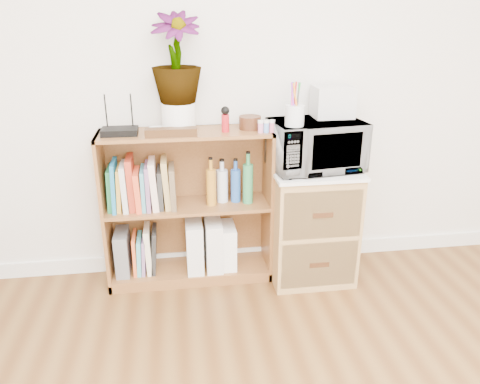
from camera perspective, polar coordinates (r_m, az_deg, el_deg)
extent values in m
cube|color=white|center=(3.20, 0.23, -7.62)|extent=(4.00, 0.02, 0.10)
cube|color=brown|center=(2.86, -6.31, -1.93)|extent=(1.00, 0.30, 0.95)
cube|color=#9E7542|center=(2.96, 8.56, -3.90)|extent=(0.50, 0.45, 0.70)
imported|color=silver|center=(2.77, 9.20, 5.66)|extent=(0.56, 0.41, 0.29)
cylinder|color=silver|center=(2.58, 6.67, 9.25)|extent=(0.10, 0.10, 0.11)
cube|color=silver|center=(2.84, 11.20, 10.75)|extent=(0.23, 0.19, 0.18)
cube|color=black|center=(2.70, -14.45, 7.17)|extent=(0.20, 0.14, 0.04)
imported|color=silver|center=(2.68, -9.77, 7.36)|extent=(0.13, 0.13, 0.03)
cylinder|color=white|center=(2.71, -7.47, 9.07)|extent=(0.19, 0.19, 0.16)
imported|color=#2E7530|center=(2.66, -7.81, 15.88)|extent=(0.27, 0.27, 0.48)
cube|color=#321B0D|center=(2.60, -8.41, 7.22)|extent=(0.28, 0.07, 0.05)
cylinder|color=#B3161D|center=(2.67, -1.80, 8.38)|extent=(0.04, 0.04, 0.10)
cylinder|color=#3B2010|center=(2.74, 1.22, 8.47)|extent=(0.13, 0.13, 0.07)
cube|color=pink|center=(2.66, 3.23, 7.87)|extent=(0.12, 0.04, 0.06)
cube|color=slate|center=(3.00, -14.10, -7.07)|extent=(0.08, 0.22, 0.27)
cube|color=white|center=(2.96, -5.59, -6.36)|extent=(0.10, 0.25, 0.32)
cube|color=white|center=(2.96, -3.27, -6.25)|extent=(0.10, 0.25, 0.32)
cube|color=white|center=(2.98, -1.48, -6.49)|extent=(0.09, 0.22, 0.28)
cube|color=#207B42|center=(2.83, -15.52, 0.40)|extent=(0.03, 0.20, 0.25)
cube|color=#1B72A6|center=(2.82, -15.02, 0.84)|extent=(0.03, 0.20, 0.29)
cube|color=gold|center=(2.82, -14.44, 0.51)|extent=(0.04, 0.20, 0.26)
cube|color=silver|center=(2.81, -13.83, 0.74)|extent=(0.04, 0.20, 0.28)
cube|color=#B2341E|center=(2.81, -13.11, 1.11)|extent=(0.04, 0.20, 0.31)
cube|color=#EC5029|center=(2.81, -12.29, 0.43)|extent=(0.04, 0.20, 0.23)
cube|color=teal|center=(2.81, -11.67, 0.54)|extent=(0.02, 0.20, 0.24)
cube|color=slate|center=(2.80, -11.12, 0.81)|extent=(0.02, 0.20, 0.27)
cube|color=#FBD5C3|center=(2.80, -10.44, 1.05)|extent=(0.05, 0.20, 0.29)
cube|color=#2A2A2A|center=(2.81, -9.67, 0.55)|extent=(0.03, 0.20, 0.23)
cube|color=tan|center=(2.80, -9.00, 1.16)|extent=(0.05, 0.20, 0.29)
cube|color=brown|center=(2.80, -8.23, 0.80)|extent=(0.04, 0.20, 0.25)
cylinder|color=#B97A22|center=(2.80, -3.59, 1.37)|extent=(0.06, 0.06, 0.29)
cylinder|color=silver|center=(2.81, -2.16, 1.18)|extent=(0.07, 0.07, 0.26)
cylinder|color=#2556AE|center=(2.82, -0.53, 1.29)|extent=(0.06, 0.06, 0.26)
cylinder|color=#30844C|center=(2.82, 0.89, 1.84)|extent=(0.06, 0.06, 0.31)
cube|color=orange|center=(2.99, -12.66, -7.22)|extent=(0.02, 0.19, 0.25)
cube|color=#48A6AE|center=(2.99, -12.14, -7.33)|extent=(0.04, 0.19, 0.23)
cube|color=#876394|center=(2.99, -11.62, -7.36)|extent=(0.03, 0.19, 0.23)
cube|color=beige|center=(2.98, -11.07, -6.78)|extent=(0.04, 0.19, 0.29)
cube|color=black|center=(2.98, -10.42, -6.86)|extent=(0.05, 0.19, 0.28)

